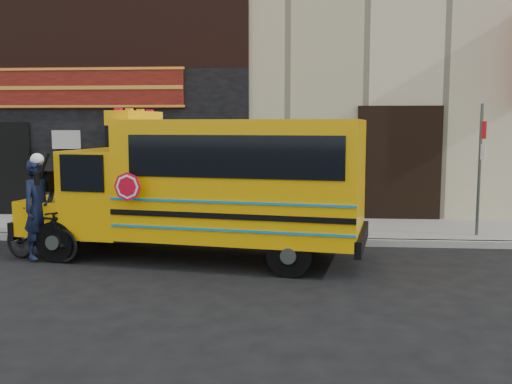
{
  "coord_description": "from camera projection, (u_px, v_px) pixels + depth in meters",
  "views": [
    {
      "loc": [
        1.43,
        -9.89,
        2.65
      ],
      "look_at": [
        0.49,
        1.85,
        1.26
      ],
      "focal_mm": 40.0,
      "sensor_mm": 36.0,
      "label": 1
    }
  ],
  "objects": [
    {
      "name": "school_bus",
      "position": [
        211.0,
        183.0,
        11.18
      ],
      "size": [
        7.16,
        3.23,
        2.92
      ],
      "color": "black",
      "rests_on": "ground"
    },
    {
      "name": "ground",
      "position": [
        221.0,
        273.0,
        10.21
      ],
      "size": [
        120.0,
        120.0,
        0.0
      ],
      "primitive_type": "plane",
      "color": "black",
      "rests_on": "ground"
    },
    {
      "name": "bicycle",
      "position": [
        41.0,
        234.0,
        11.1
      ],
      "size": [
        1.83,
        1.01,
        1.06
      ],
      "primitive_type": "imported",
      "rotation": [
        0.0,
        0.0,
        1.26
      ],
      "color": "black",
      "rests_on": "ground"
    },
    {
      "name": "sidewalk",
      "position": [
        244.0,
        228.0,
        14.26
      ],
      "size": [
        40.0,
        3.0,
        0.15
      ],
      "primitive_type": "cube",
      "color": "gray",
      "rests_on": "ground"
    },
    {
      "name": "building",
      "position": [
        261.0,
        25.0,
        19.85
      ],
      "size": [
        20.0,
        10.7,
        12.0
      ],
      "color": "beige",
      "rests_on": "sidewalk"
    },
    {
      "name": "sign_pole",
      "position": [
        480.0,
        166.0,
        12.79
      ],
      "size": [
        0.09,
        0.27,
        3.12
      ],
      "color": "#424B45",
      "rests_on": "ground"
    },
    {
      "name": "cyclist",
      "position": [
        39.0,
        211.0,
        11.11
      ],
      "size": [
        0.74,
        0.84,
        1.95
      ],
      "primitive_type": "imported",
      "rotation": [
        0.0,
        0.0,
        1.1
      ],
      "color": "black",
      "rests_on": "ground"
    },
    {
      "name": "curb",
      "position": [
        237.0,
        240.0,
        12.78
      ],
      "size": [
        40.0,
        0.2,
        0.15
      ],
      "primitive_type": "cube",
      "color": "gray",
      "rests_on": "ground"
    }
  ]
}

